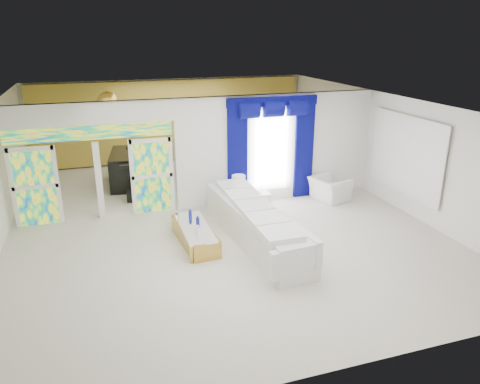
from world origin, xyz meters
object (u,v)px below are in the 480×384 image
object	(u,v)px
white_sofa	(255,225)
grand_piano	(137,168)
armchair	(329,189)
console_table	(249,201)
coffee_table	(195,235)

from	to	relation	value
white_sofa	grand_piano	world-z (taller)	grand_piano
white_sofa	grand_piano	bearing A→B (deg)	107.81
armchair	grand_piano	bearing A→B (deg)	42.66
console_table	grand_piano	bearing A→B (deg)	130.37
coffee_table	console_table	xyz separation A→B (m)	(1.90, 1.72, -0.01)
coffee_table	grand_piano	size ratio (longest dim) A/B	0.91
white_sofa	console_table	distance (m)	2.11
white_sofa	coffee_table	size ratio (longest dim) A/B	2.28
white_sofa	coffee_table	bearing A→B (deg)	162.99
white_sofa	console_table	xyz separation A→B (m)	(0.55, 2.02, -0.21)
white_sofa	coffee_table	xyz separation A→B (m)	(-1.35, 0.30, -0.20)
coffee_table	console_table	size ratio (longest dim) A/B	1.58
grand_piano	white_sofa	bearing A→B (deg)	-59.75
white_sofa	armchair	world-z (taller)	white_sofa
white_sofa	armchair	size ratio (longest dim) A/B	4.20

